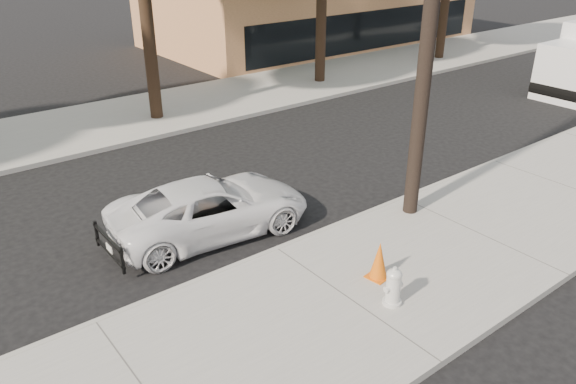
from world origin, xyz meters
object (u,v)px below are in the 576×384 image
object	(u,v)px
police_cruiser	(211,207)
fire_hydrant	(393,287)
utility_pole	(430,17)
traffic_cone	(379,261)

from	to	relation	value
police_cruiser	fire_hydrant	distance (m)	4.69
utility_pole	fire_hydrant	world-z (taller)	utility_pole
police_cruiser	fire_hydrant	size ratio (longest dim) A/B	6.23
police_cruiser	fire_hydrant	xyz separation A→B (m)	(1.12, -4.55, -0.13)
police_cruiser	fire_hydrant	world-z (taller)	police_cruiser
fire_hydrant	traffic_cone	bearing A→B (deg)	66.49
fire_hydrant	traffic_cone	distance (m)	0.86
police_cruiser	traffic_cone	distance (m)	4.10
police_cruiser	traffic_cone	bearing A→B (deg)	-151.95
utility_pole	traffic_cone	bearing A→B (deg)	-150.57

